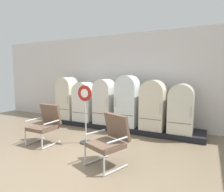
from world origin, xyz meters
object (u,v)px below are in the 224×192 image
(refrigerator_1, at_px, (85,100))
(sign_stand, at_px, (85,117))
(refrigerator_5, at_px, (181,107))
(refrigerator_4, at_px, (153,103))
(armchair_left, at_px, (46,123))
(refrigerator_0, at_px, (68,97))
(refrigerator_2, at_px, (105,100))
(armchair_right, at_px, (110,138))
(refrigerator_3, at_px, (127,99))

(refrigerator_1, bearing_deg, sign_stand, -55.55)
(refrigerator_1, relative_size, refrigerator_5, 0.99)
(refrigerator_4, height_order, refrigerator_5, refrigerator_4)
(refrigerator_1, relative_size, armchair_left, 1.35)
(refrigerator_0, xyz_separation_m, refrigerator_1, (0.76, -0.00, -0.10))
(refrigerator_0, height_order, refrigerator_2, refrigerator_0)
(refrigerator_1, distance_m, armchair_right, 3.25)
(armchair_right, xyz_separation_m, sign_stand, (-1.12, 0.79, 0.17))
(armchair_right, height_order, sign_stand, sign_stand)
(refrigerator_2, distance_m, refrigerator_4, 1.64)
(refrigerator_4, relative_size, refrigerator_5, 1.07)
(refrigerator_5, bearing_deg, refrigerator_3, -178.83)
(refrigerator_0, distance_m, refrigerator_2, 1.57)
(refrigerator_4, relative_size, armchair_right, 1.46)
(armchair_left, relative_size, sign_stand, 0.67)
(refrigerator_1, distance_m, armchair_left, 2.05)
(armchair_left, height_order, sign_stand, sign_stand)
(refrigerator_2, bearing_deg, armchair_right, -59.18)
(sign_stand, bearing_deg, refrigerator_5, 36.09)
(armchair_left, xyz_separation_m, sign_stand, (0.96, 0.44, 0.17))
(refrigerator_0, relative_size, refrigerator_3, 0.95)
(armchair_right, bearing_deg, refrigerator_2, 120.82)
(refrigerator_2, height_order, refrigerator_4, refrigerator_2)
(refrigerator_2, relative_size, refrigerator_5, 1.07)
(refrigerator_1, relative_size, refrigerator_4, 0.93)
(refrigerator_3, bearing_deg, sign_stand, -109.57)
(sign_stand, bearing_deg, refrigerator_0, 139.40)
(refrigerator_1, height_order, refrigerator_5, refrigerator_5)
(refrigerator_3, bearing_deg, refrigerator_0, 179.09)
(refrigerator_0, bearing_deg, refrigerator_5, -0.07)
(refrigerator_1, xyz_separation_m, refrigerator_4, (2.45, -0.01, 0.06))
(refrigerator_2, bearing_deg, sign_stand, -79.79)
(refrigerator_2, height_order, armchair_left, refrigerator_2)
(refrigerator_2, bearing_deg, refrigerator_4, 0.43)
(refrigerator_3, relative_size, refrigerator_5, 1.16)
(refrigerator_3, height_order, armchair_left, refrigerator_3)
(refrigerator_5, bearing_deg, refrigerator_4, -179.78)
(refrigerator_4, bearing_deg, refrigerator_3, -177.89)
(refrigerator_4, height_order, sign_stand, refrigerator_4)
(refrigerator_5, height_order, armchair_left, refrigerator_5)
(armchair_right, bearing_deg, refrigerator_4, 84.12)
(refrigerator_4, height_order, armchair_right, refrigerator_4)
(refrigerator_1, xyz_separation_m, refrigerator_3, (1.63, -0.04, 0.14))
(refrigerator_5, distance_m, armchair_left, 3.73)
(refrigerator_1, xyz_separation_m, refrigerator_2, (0.80, -0.02, 0.07))
(refrigerator_1, xyz_separation_m, armchair_right, (2.20, -2.37, -0.34))
(refrigerator_3, relative_size, armchair_right, 1.58)
(refrigerator_5, bearing_deg, armchair_left, -147.13)
(refrigerator_4, distance_m, refrigerator_5, 0.80)
(refrigerator_0, relative_size, refrigerator_4, 1.04)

